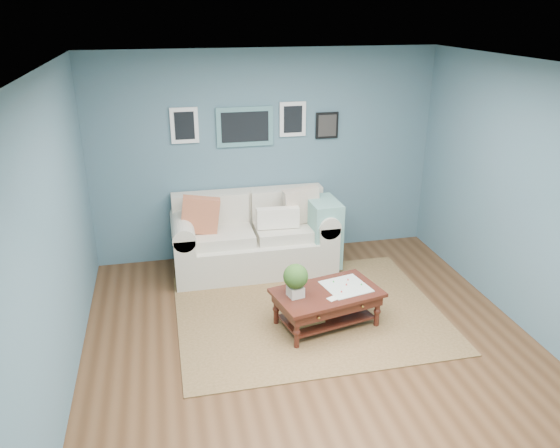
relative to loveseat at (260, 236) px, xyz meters
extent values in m
plane|color=brown|center=(0.18, -2.03, -0.43)|extent=(5.00, 5.00, 0.00)
plane|color=white|center=(0.18, -2.03, 2.27)|extent=(5.00, 5.00, 0.00)
cube|color=slate|center=(0.18, 0.47, 0.92)|extent=(4.50, 0.02, 2.70)
cube|color=slate|center=(0.18, -4.53, 0.92)|extent=(4.50, 0.02, 2.70)
cube|color=slate|center=(-2.07, -2.03, 0.92)|extent=(0.02, 5.00, 2.70)
cube|color=slate|center=(2.43, -2.03, 0.92)|extent=(0.02, 5.00, 2.70)
cube|color=slate|center=(-0.09, 0.45, 1.32)|extent=(0.72, 0.03, 0.50)
cube|color=black|center=(-0.09, 0.43, 1.32)|extent=(0.60, 0.01, 0.38)
cube|color=white|center=(-0.84, 0.45, 1.37)|extent=(0.34, 0.03, 0.44)
cube|color=white|center=(0.53, 0.45, 1.39)|extent=(0.34, 0.03, 0.44)
cube|color=black|center=(0.99, 0.45, 1.29)|extent=(0.30, 0.03, 0.34)
cube|color=brown|center=(0.31, -1.26, -0.43)|extent=(2.86, 2.29, 0.01)
cube|color=beige|center=(-0.09, -0.04, -0.21)|extent=(1.50, 0.93, 0.44)
cube|color=beige|center=(-0.09, 0.32, 0.26)|extent=(1.97, 0.23, 0.51)
cube|color=beige|center=(-0.97, -0.04, -0.11)|extent=(0.25, 0.93, 0.66)
cube|color=beige|center=(0.79, -0.04, -0.11)|extent=(0.25, 0.93, 0.66)
cylinder|color=beige|center=(-0.97, -0.04, 0.22)|extent=(0.27, 0.93, 0.27)
cylinder|color=beige|center=(0.79, -0.04, 0.22)|extent=(0.27, 0.93, 0.27)
cube|color=beige|center=(-0.49, -0.10, 0.08)|extent=(0.76, 0.59, 0.14)
cube|color=beige|center=(0.31, -0.10, 0.08)|extent=(0.76, 0.59, 0.14)
cube|color=beige|center=(-0.49, 0.19, 0.34)|extent=(0.76, 0.13, 0.38)
cube|color=beige|center=(0.31, 0.19, 0.34)|extent=(0.76, 0.13, 0.38)
cube|color=#D6593E|center=(-0.75, -0.09, 0.38)|extent=(0.51, 0.18, 0.50)
cube|color=beige|center=(0.54, -0.02, 0.38)|extent=(0.50, 0.19, 0.49)
cube|color=white|center=(0.20, -0.14, 0.29)|extent=(0.53, 0.13, 0.25)
cube|color=#85C2B6|center=(0.79, -0.17, 0.05)|extent=(0.36, 0.58, 0.85)
cube|color=#381711|center=(0.43, -1.54, -0.04)|extent=(1.20, 0.86, 0.04)
cube|color=#381711|center=(0.43, -1.54, -0.11)|extent=(1.12, 0.77, 0.11)
cube|color=#381711|center=(0.43, -1.54, -0.33)|extent=(1.01, 0.66, 0.02)
sphere|color=gold|center=(0.24, -1.88, -0.11)|extent=(0.03, 0.03, 0.03)
sphere|color=gold|center=(0.74, -1.77, -0.11)|extent=(0.03, 0.03, 0.03)
cylinder|color=#381711|center=(0.02, -1.88, -0.25)|extent=(0.05, 0.05, 0.37)
cylinder|color=#381711|center=(0.94, -1.68, -0.25)|extent=(0.05, 0.05, 0.37)
cylinder|color=#381711|center=(-0.09, -1.40, -0.25)|extent=(0.05, 0.05, 0.37)
cylinder|color=#381711|center=(0.84, -1.20, -0.25)|extent=(0.05, 0.05, 0.37)
cube|color=beige|center=(0.08, -1.57, 0.03)|extent=(0.17, 0.17, 0.11)
sphere|color=#254714|center=(0.08, -1.57, 0.20)|extent=(0.25, 0.25, 0.25)
cube|color=silver|center=(0.65, -1.49, -0.02)|extent=(0.52, 0.52, 0.01)
cube|color=olive|center=(0.20, -1.59, -0.23)|extent=(0.35, 0.28, 0.18)
cube|color=navy|center=(0.67, -1.47, -0.27)|extent=(0.25, 0.21, 0.10)
camera|label=1|loc=(-1.13, -6.31, 2.74)|focal=35.00mm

